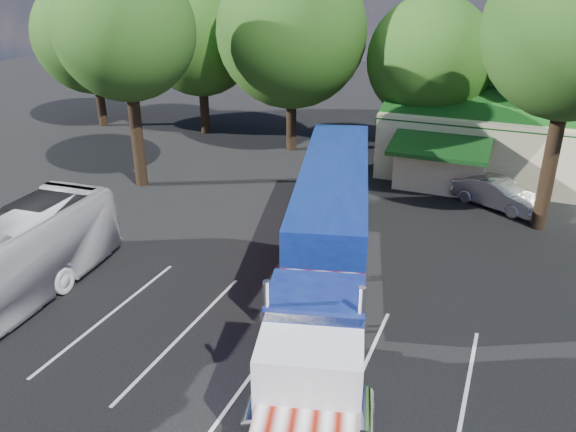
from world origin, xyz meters
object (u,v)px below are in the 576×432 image
at_px(semi_truck, 329,232).
at_px(woman, 355,262).
at_px(bicycle, 334,212).
at_px(silver_sedan, 497,193).

height_order(semi_truck, woman, semi_truck).
bearing_deg(bicycle, silver_sedan, -2.11).
bearing_deg(semi_truck, silver_sedan, 49.24).
bearing_deg(silver_sedan, bicycle, 151.04).
relative_size(semi_truck, bicycle, 12.13).
height_order(woman, bicycle, woman).
bearing_deg(bicycle, semi_truck, -109.78).
xyz_separation_m(woman, bicycle, (-2.70, 5.41, -0.34)).
xyz_separation_m(semi_truck, woman, (0.75, 1.25, -1.76)).
bearing_deg(woman, silver_sedan, -39.81).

